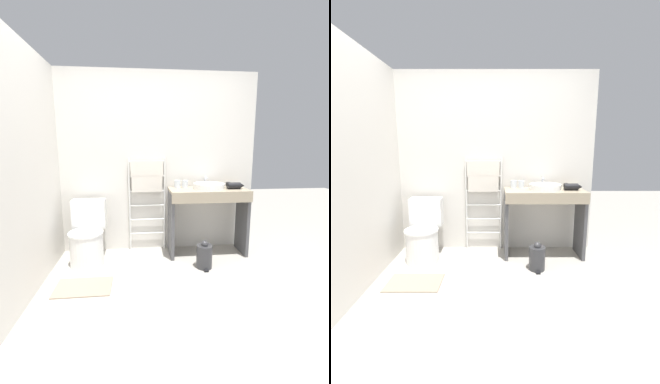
# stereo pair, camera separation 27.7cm
# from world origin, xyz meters

# --- Properties ---
(ground_plane) EXTENTS (12.00, 12.00, 0.00)m
(ground_plane) POSITION_xyz_m (0.00, 0.00, 0.00)
(ground_plane) COLOR #A8A399
(wall_back) EXTENTS (2.70, 0.12, 2.35)m
(wall_back) POSITION_xyz_m (0.00, 1.57, 1.18)
(wall_back) COLOR silver
(wall_back) RESTS_ON ground_plane
(wall_side) EXTENTS (0.12, 2.23, 2.35)m
(wall_side) POSITION_xyz_m (-1.29, 0.75, 1.18)
(wall_side) COLOR silver
(wall_side) RESTS_ON ground_plane
(toilet) EXTENTS (0.41, 0.56, 0.76)m
(toilet) POSITION_xyz_m (-0.85, 1.14, 0.31)
(toilet) COLOR white
(toilet) RESTS_ON ground_plane
(towel_radiator) EXTENTS (0.49, 0.06, 1.26)m
(towel_radiator) POSITION_xyz_m (-0.11, 1.45, 0.91)
(towel_radiator) COLOR white
(towel_radiator) RESTS_ON ground_plane
(vanity_counter) EXTENTS (0.99, 0.46, 0.87)m
(vanity_counter) POSITION_xyz_m (0.66, 1.24, 0.59)
(vanity_counter) COLOR gray
(vanity_counter) RESTS_ON ground_plane
(sink_basin) EXTENTS (0.39, 0.39, 0.07)m
(sink_basin) POSITION_xyz_m (0.67, 1.26, 0.91)
(sink_basin) COLOR white
(sink_basin) RESTS_ON vanity_counter
(faucet) EXTENTS (0.02, 0.10, 0.14)m
(faucet) POSITION_xyz_m (0.67, 1.44, 0.96)
(faucet) COLOR silver
(faucet) RESTS_ON vanity_counter
(cup_near_wall) EXTENTS (0.08, 0.08, 0.10)m
(cup_near_wall) POSITION_xyz_m (0.29, 1.40, 0.92)
(cup_near_wall) COLOR silver
(cup_near_wall) RESTS_ON vanity_counter
(cup_near_edge) EXTENTS (0.07, 0.07, 0.10)m
(cup_near_edge) POSITION_xyz_m (0.39, 1.37, 0.92)
(cup_near_edge) COLOR silver
(cup_near_edge) RESTS_ON vanity_counter
(hair_dryer) EXTENTS (0.22, 0.17, 0.08)m
(hair_dryer) POSITION_xyz_m (1.00, 1.23, 0.91)
(hair_dryer) COLOR black
(hair_dryer) RESTS_ON vanity_counter
(trash_bin) EXTENTS (0.18, 0.22, 0.33)m
(trash_bin) POSITION_xyz_m (0.53, 0.85, 0.14)
(trash_bin) COLOR #333335
(trash_bin) RESTS_ON ground_plane
(bath_mat) EXTENTS (0.56, 0.36, 0.01)m
(bath_mat) POSITION_xyz_m (-0.79, 0.55, 0.01)
(bath_mat) COLOR gray
(bath_mat) RESTS_ON ground_plane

